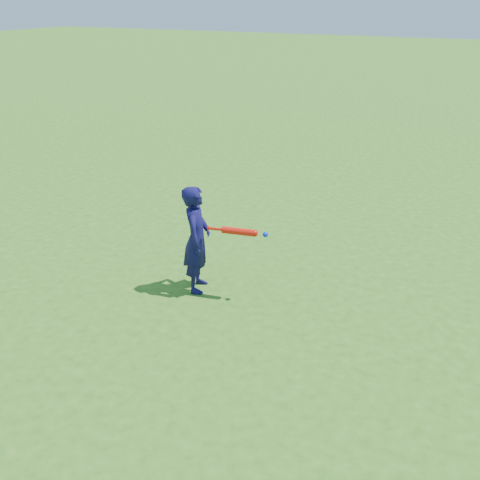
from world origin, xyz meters
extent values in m
plane|color=#2D6618|center=(0.00, 0.00, 0.00)|extent=(80.00, 80.00, 0.00)
imported|color=#100D40|center=(-0.66, -0.60, 0.62)|extent=(0.43, 0.53, 1.24)
cylinder|color=red|center=(-0.50, -0.61, 0.79)|extent=(0.02, 0.05, 0.05)
cylinder|color=red|center=(-0.42, -0.60, 0.79)|extent=(0.17, 0.06, 0.03)
cylinder|color=red|center=(-0.17, -0.55, 0.79)|extent=(0.37, 0.14, 0.08)
sphere|color=red|center=(0.01, -0.51, 0.79)|extent=(0.08, 0.08, 0.08)
sphere|color=#0C28DB|center=(0.13, -0.49, 0.79)|extent=(0.06, 0.06, 0.06)
camera|label=1|loc=(2.15, -5.23, 3.11)|focal=40.00mm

